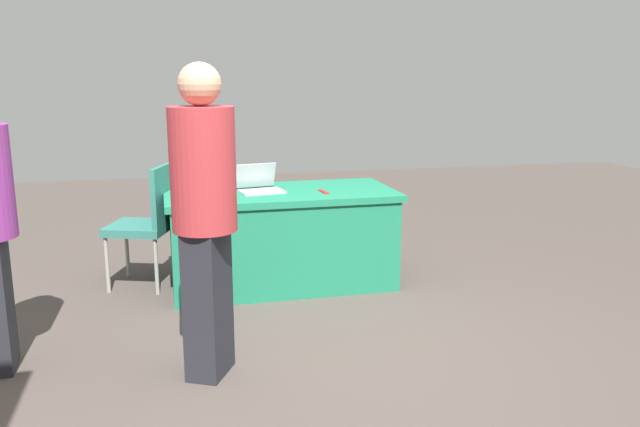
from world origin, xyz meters
name	(u,v)px	position (x,y,z in m)	size (l,w,h in m)	color
ground_plane	(315,377)	(0.00, 0.00, 0.00)	(14.40, 14.40, 0.00)	#4C423D
table_foreground	(281,237)	(-0.11, -1.62, 0.37)	(1.75, 0.87, 0.74)	#1E7A56
chair_near_front	(148,219)	(0.89, -1.79, 0.54)	(0.56, 0.56, 0.94)	#9E9993
person_attendee_standing	(204,208)	(0.55, -0.18, 0.93)	(0.46, 0.46, 1.68)	#26262D
laptop_silver	(260,186)	(0.05, -1.63, 0.78)	(0.36, 0.34, 0.21)	silver
yarn_ball	(217,184)	(0.36, -1.74, 0.79)	(0.11, 0.11, 0.11)	beige
scissors_red	(324,192)	(-0.41, -1.49, 0.74)	(0.18, 0.04, 0.01)	red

